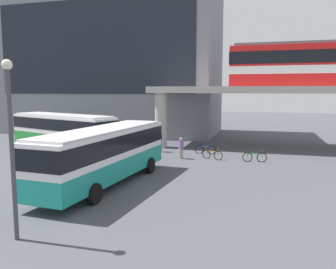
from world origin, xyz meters
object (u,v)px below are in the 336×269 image
(bus_main, at_px, (105,150))
(bicycle_blue, at_px, (205,150))
(bicycle_green, at_px, (255,157))
(bicycle_brown, at_px, (212,155))
(station_building, at_px, (114,60))
(bus_secondary, at_px, (63,128))
(pedestrian_at_kerb, at_px, (160,142))
(pedestrian_waiting_near_stop, at_px, (181,149))

(bus_main, xyz_separation_m, bicycle_blue, (3.84, 11.08, -1.63))
(bicycle_green, bearing_deg, bicycle_brown, 177.82)
(station_building, xyz_separation_m, bicycle_blue, (13.80, -12.48, -8.75))
(bus_secondary, distance_m, bicycle_blue, 12.53)
(bus_main, relative_size, pedestrian_at_kerb, 6.32)
(bus_secondary, distance_m, pedestrian_waiting_near_stop, 10.86)
(bus_main, distance_m, bicycle_green, 11.95)
(station_building, bearing_deg, bicycle_brown, -44.88)
(bus_main, bearing_deg, bicycle_blue, 70.90)
(bicycle_brown, bearing_deg, bicycle_blue, 112.83)
(station_building, height_order, bicycle_brown, station_building)
(bus_secondary, distance_m, bicycle_brown, 13.28)
(bus_secondary, distance_m, bicycle_green, 16.44)
(bicycle_green, bearing_deg, pedestrian_waiting_near_stop, -177.37)
(station_building, distance_m, bus_main, 26.55)
(station_building, relative_size, pedestrian_at_kerb, 14.55)
(pedestrian_at_kerb, bearing_deg, pedestrian_waiting_near_stop, -44.30)
(station_building, height_order, pedestrian_waiting_near_stop, station_building)
(bicycle_brown, height_order, pedestrian_at_kerb, pedestrian_at_kerb)
(bicycle_blue, xyz_separation_m, pedestrian_at_kerb, (-3.96, -0.13, 0.48))
(pedestrian_at_kerb, relative_size, pedestrian_waiting_near_stop, 1.06)
(station_building, height_order, bicycle_blue, station_building)
(bus_secondary, height_order, pedestrian_at_kerb, bus_secondary)
(station_building, bearing_deg, pedestrian_at_kerb, -52.05)
(bicycle_green, xyz_separation_m, pedestrian_waiting_near_stop, (-5.58, -0.26, 0.42))
(station_building, distance_m, bicycle_brown, 22.53)
(bicycle_brown, bearing_deg, bicycle_green, -2.18)
(bicycle_blue, height_order, bicycle_brown, same)
(station_building, bearing_deg, bus_secondary, -83.95)
(bus_secondary, relative_size, bicycle_brown, 6.64)
(bus_secondary, bearing_deg, bicycle_blue, 9.22)
(bicycle_brown, relative_size, pedestrian_waiting_near_stop, 1.01)
(bicycle_green, relative_size, pedestrian_waiting_near_stop, 1.07)
(bus_main, relative_size, bus_secondary, 1.00)
(bicycle_brown, xyz_separation_m, pedestrian_waiting_near_stop, (-2.40, -0.38, 0.42))
(bus_secondary, bearing_deg, bicycle_green, -1.05)
(bicycle_blue, bearing_deg, pedestrian_waiting_near_stop, -120.31)
(station_building, relative_size, bicycle_green, 14.47)
(bicycle_green, distance_m, pedestrian_waiting_near_stop, 5.61)
(bus_main, height_order, bus_secondary, same)
(bus_secondary, relative_size, pedestrian_at_kerb, 6.34)
(bus_main, relative_size, bicycle_green, 6.29)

